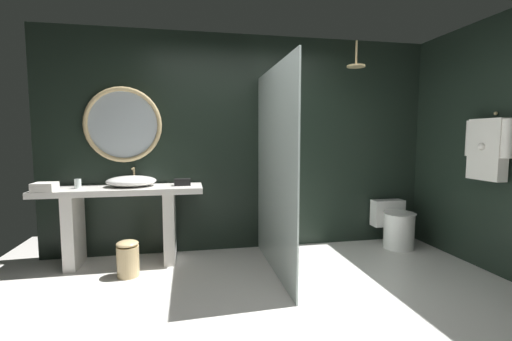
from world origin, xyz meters
name	(u,v)px	position (x,y,z in m)	size (l,w,h in m)	color
ground_plane	(291,325)	(0.00, 0.00, 0.00)	(5.76, 5.76, 0.00)	silver
back_wall_panel	(248,144)	(0.00, 1.90, 1.30)	(4.80, 0.10, 2.60)	black
side_wall_right	(488,145)	(2.35, 0.76, 1.30)	(0.10, 2.47, 2.60)	black
vanity_counter	(122,213)	(-1.44, 1.58, 0.56)	(1.72, 0.50, 0.85)	silver
vessel_sink	(131,181)	(-1.34, 1.62, 0.90)	(0.53, 0.43, 0.20)	white
tumbler_cup	(78,184)	(-1.87, 1.57, 0.90)	(0.07, 0.07, 0.10)	silver
tissue_box	(182,182)	(-0.79, 1.58, 0.88)	(0.18, 0.10, 0.08)	black
round_wall_mirror	(123,125)	(-1.44, 1.81, 1.52)	(0.85, 0.05, 0.85)	#D6B77F
shower_glass_panel	(275,171)	(0.13, 1.06, 1.04)	(0.02, 1.58, 2.09)	silver
rain_shower_head	(356,64)	(1.22, 1.51, 2.23)	(0.21, 0.21, 0.30)	#D6B77F
hanging_bathrobe	(487,147)	(2.21, 0.62, 1.28)	(0.20, 0.53, 0.68)	#D6B77F
toilet	(396,225)	(1.84, 1.54, 0.27)	(0.41, 0.55, 0.56)	white
waste_bin	(128,258)	(-1.33, 1.19, 0.18)	(0.22, 0.22, 0.37)	#D6B77F
folded_hand_towel	(45,187)	(-2.14, 1.43, 0.89)	(0.20, 0.19, 0.09)	silver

